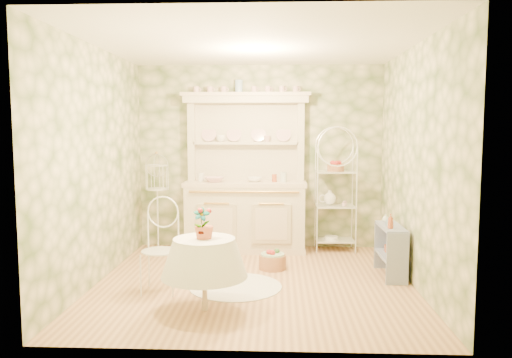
{
  "coord_description": "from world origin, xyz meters",
  "views": [
    {
      "loc": [
        0.27,
        -5.61,
        1.76
      ],
      "look_at": [
        0.0,
        0.5,
        1.15
      ],
      "focal_mm": 35.0,
      "sensor_mm": 36.0,
      "label": 1
    }
  ],
  "objects_px": {
    "side_shelf": "(391,251)",
    "cafe_chair": "(160,248)",
    "birdcage_stand": "(158,205)",
    "bakers_rack": "(335,190)",
    "round_table": "(205,275)",
    "floor_basket": "(273,261)",
    "kitchen_dresser": "(245,172)"
  },
  "relations": [
    {
      "from": "side_shelf",
      "to": "kitchen_dresser",
      "type": "bearing_deg",
      "value": 141.61
    },
    {
      "from": "floor_basket",
      "to": "round_table",
      "type": "bearing_deg",
      "value": -113.47
    },
    {
      "from": "bakers_rack",
      "to": "birdcage_stand",
      "type": "distance_m",
      "value": 2.58
    },
    {
      "from": "kitchen_dresser",
      "to": "side_shelf",
      "type": "height_order",
      "value": "kitchen_dresser"
    },
    {
      "from": "kitchen_dresser",
      "to": "round_table",
      "type": "relative_size",
      "value": 3.2
    },
    {
      "from": "cafe_chair",
      "to": "floor_basket",
      "type": "bearing_deg",
      "value": 40.23
    },
    {
      "from": "birdcage_stand",
      "to": "floor_basket",
      "type": "distance_m",
      "value": 1.96
    },
    {
      "from": "cafe_chair",
      "to": "birdcage_stand",
      "type": "bearing_deg",
      "value": 106.6
    },
    {
      "from": "round_table",
      "to": "birdcage_stand",
      "type": "bearing_deg",
      "value": 113.59
    },
    {
      "from": "kitchen_dresser",
      "to": "cafe_chair",
      "type": "relative_size",
      "value": 2.34
    },
    {
      "from": "birdcage_stand",
      "to": "round_table",
      "type": "bearing_deg",
      "value": -66.41
    },
    {
      "from": "side_shelf",
      "to": "cafe_chair",
      "type": "height_order",
      "value": "cafe_chair"
    },
    {
      "from": "round_table",
      "to": "floor_basket",
      "type": "height_order",
      "value": "round_table"
    },
    {
      "from": "side_shelf",
      "to": "birdcage_stand",
      "type": "xyz_separation_m",
      "value": [
        -3.08,
        1.1,
        0.38
      ]
    },
    {
      "from": "bakers_rack",
      "to": "cafe_chair",
      "type": "distance_m",
      "value": 2.92
    },
    {
      "from": "side_shelf",
      "to": "round_table",
      "type": "distance_m",
      "value": 2.41
    },
    {
      "from": "side_shelf",
      "to": "cafe_chair",
      "type": "bearing_deg",
      "value": -170.03
    },
    {
      "from": "bakers_rack",
      "to": "floor_basket",
      "type": "height_order",
      "value": "bakers_rack"
    },
    {
      "from": "cafe_chair",
      "to": "birdcage_stand",
      "type": "relative_size",
      "value": 0.72
    },
    {
      "from": "side_shelf",
      "to": "cafe_chair",
      "type": "relative_size",
      "value": 0.72
    },
    {
      "from": "bakers_rack",
      "to": "round_table",
      "type": "height_order",
      "value": "bakers_rack"
    },
    {
      "from": "floor_basket",
      "to": "side_shelf",
      "type": "bearing_deg",
      "value": -9.78
    },
    {
      "from": "bakers_rack",
      "to": "side_shelf",
      "type": "xyz_separation_m",
      "value": [
        0.52,
        -1.29,
        -0.59
      ]
    },
    {
      "from": "cafe_chair",
      "to": "bakers_rack",
      "type": "bearing_deg",
      "value": 45.6
    },
    {
      "from": "birdcage_stand",
      "to": "side_shelf",
      "type": "bearing_deg",
      "value": -19.64
    },
    {
      "from": "round_table",
      "to": "birdcage_stand",
      "type": "height_order",
      "value": "birdcage_stand"
    },
    {
      "from": "bakers_rack",
      "to": "round_table",
      "type": "distance_m",
      "value": 3.01
    },
    {
      "from": "side_shelf",
      "to": "floor_basket",
      "type": "xyz_separation_m",
      "value": [
        -1.42,
        0.24,
        -0.2
      ]
    },
    {
      "from": "bakers_rack",
      "to": "birdcage_stand",
      "type": "bearing_deg",
      "value": -177.41
    },
    {
      "from": "kitchen_dresser",
      "to": "floor_basket",
      "type": "relative_size",
      "value": 7.49
    },
    {
      "from": "kitchen_dresser",
      "to": "round_table",
      "type": "height_order",
      "value": "kitchen_dresser"
    },
    {
      "from": "birdcage_stand",
      "to": "bakers_rack",
      "type": "bearing_deg",
      "value": 4.18
    }
  ]
}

